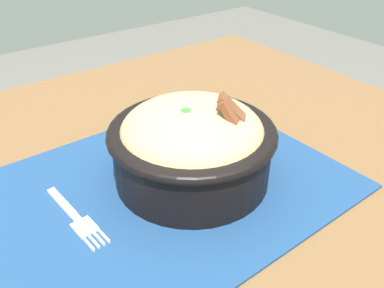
% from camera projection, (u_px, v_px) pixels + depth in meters
% --- Properties ---
extents(table, '(1.06, 0.90, 0.77)m').
position_uv_depth(table, '(151.00, 263.00, 0.52)').
color(table, brown).
rests_on(table, ground_plane).
extents(placemat, '(0.45, 0.34, 0.00)m').
position_uv_depth(placemat, '(162.00, 187.00, 0.51)').
color(placemat, navy).
rests_on(placemat, table).
extents(bowl, '(0.24, 0.24, 0.12)m').
position_uv_depth(bowl, '(192.00, 142.00, 0.50)').
color(bowl, black).
rests_on(bowl, placemat).
extents(fork, '(0.03, 0.12, 0.00)m').
position_uv_depth(fork, '(77.00, 218.00, 0.46)').
color(fork, silver).
rests_on(fork, placemat).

